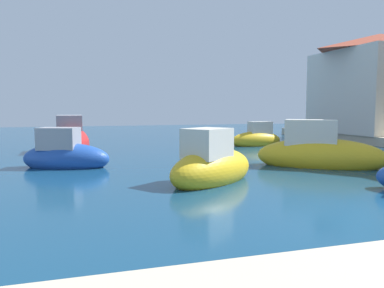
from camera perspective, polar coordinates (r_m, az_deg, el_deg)
The scene contains 6 objects.
moored_boat_0 at distance 22.05m, azimuth 9.50°, elevation 0.76°, with size 3.10×1.34×1.60m.
moored_boat_1 at distance 14.78m, azimuth 18.20°, elevation -1.29°, with size 4.58×3.83×2.01m.
moored_boat_2 at distance 11.18m, azimuth 2.93°, elevation -3.29°, with size 3.62×3.14×1.85m.
moored_boat_3 at distance 19.38m, azimuth -17.53°, elevation 0.42°, with size 1.82×4.61×2.14m.
moored_boat_4 at distance 14.65m, azimuth -18.21°, elevation -1.56°, with size 3.37×2.22×1.69m.
waterfront_building_annex at distance 28.29m, azimuth 25.65°, elevation 8.13°, with size 6.58×7.12×6.39m.
Camera 1 is at (-5.96, -5.82, 2.16)m, focal length 36.21 mm.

